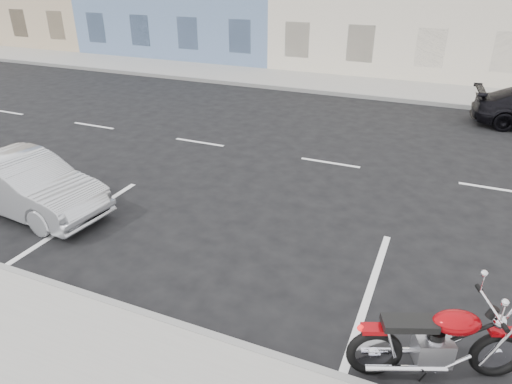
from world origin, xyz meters
TOP-DOWN VIEW (x-y plane):
  - ground at (0.00, 0.00)m, footprint 120.00×120.00m
  - sidewalk_far at (-5.00, 8.70)m, footprint 80.00×3.40m
  - curb_near at (-5.00, -7.00)m, footprint 80.00×0.12m
  - curb_far at (-5.00, 7.00)m, footprint 80.00×0.12m
  - motorcycle at (1.78, -6.06)m, footprint 2.12×1.07m
  - sedan_silver at (-7.20, -5.14)m, footprint 3.85×1.65m

SIDE VIEW (x-z plane):
  - ground at x=0.00m, z-range 0.00..0.00m
  - sidewalk_far at x=-5.00m, z-range 0.00..0.15m
  - curb_near at x=-5.00m, z-range 0.00..0.16m
  - curb_far at x=-5.00m, z-range 0.00..0.16m
  - motorcycle at x=1.78m, z-range -0.05..1.08m
  - sedan_silver at x=-7.20m, z-range 0.00..1.24m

